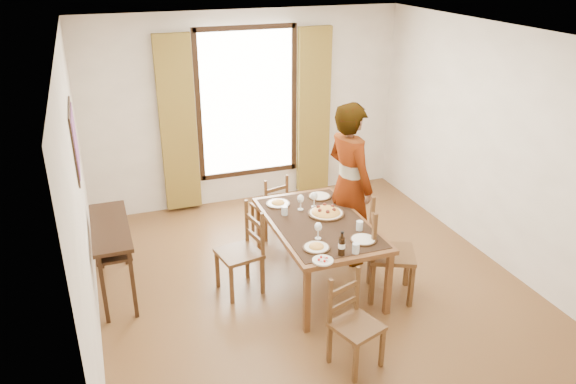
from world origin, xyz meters
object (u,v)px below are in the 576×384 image
object	(u,v)px
console_table	(111,235)
dining_table	(319,227)
pasta_platter	(326,210)
man	(349,184)

from	to	relation	value
console_table	dining_table	size ratio (longest dim) A/B	0.72
pasta_platter	console_table	bearing A→B (deg)	168.86
dining_table	pasta_platter	distance (m)	0.22
dining_table	pasta_platter	xyz separation A→B (m)	(0.14, 0.13, 0.12)
dining_table	pasta_platter	bearing A→B (deg)	43.77
man	pasta_platter	bearing A→B (deg)	110.22
man	pasta_platter	size ratio (longest dim) A/B	4.80
dining_table	man	distance (m)	0.71
console_table	man	size ratio (longest dim) A/B	0.63
pasta_platter	man	bearing A→B (deg)	33.36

